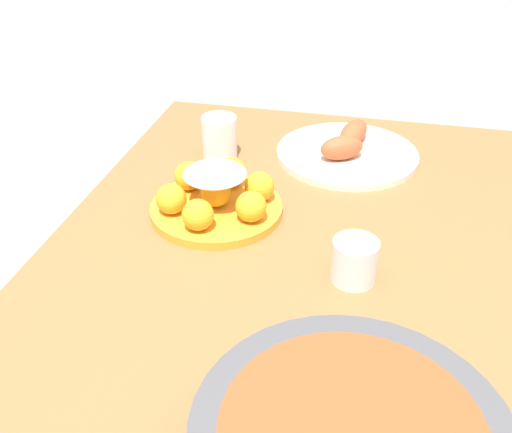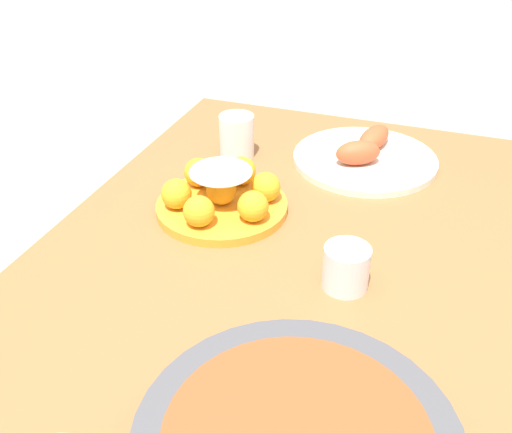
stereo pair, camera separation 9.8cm
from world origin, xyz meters
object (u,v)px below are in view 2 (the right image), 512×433
seafood_platter (365,156)px  cup_near (237,136)px  cup_far (346,268)px  cake_plate (222,195)px  dining_table (293,315)px

seafood_platter → cup_near: cup_near is taller
seafood_platter → cup_far: (0.41, 0.05, 0.02)m
cake_plate → seafood_platter: 0.34m
dining_table → seafood_platter: 0.41m
seafood_platter → cake_plate: bearing=-36.8°
cup_near → cup_far: 0.47m
cake_plate → cup_near: 0.22m
seafood_platter → cup_far: cup_far is taller
dining_table → cup_far: cup_far is taller
cake_plate → cup_far: 0.29m
seafood_platter → cup_near: (0.06, -0.26, 0.03)m
cup_near → cup_far: bearing=41.5°
cake_plate → seafood_platter: bearing=143.2°
cup_near → cake_plate: bearing=14.3°
cake_plate → cup_far: (0.14, 0.25, 0.00)m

